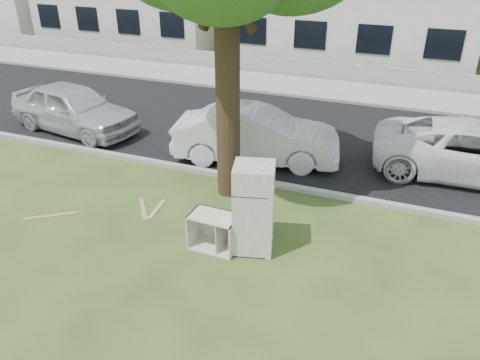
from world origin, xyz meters
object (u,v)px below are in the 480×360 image
at_px(fridge, 254,209).
at_px(car_center, 256,135).
at_px(car_right, 476,151).
at_px(car_left, 74,108).
at_px(cabinet, 214,231).

xyz_separation_m(fridge, car_center, (-1.32, 3.88, -0.18)).
distance_m(car_right, car_left, 11.55).
bearing_deg(car_center, car_left, 78.58).
distance_m(cabinet, car_center, 4.17).
xyz_separation_m(fridge, car_left, (-7.34, 3.87, -0.17)).
distance_m(fridge, cabinet, 0.94).
relative_size(fridge, car_center, 0.41).
height_order(fridge, cabinet, fridge).
bearing_deg(fridge, car_right, 35.54).
bearing_deg(cabinet, fridge, 19.70).
bearing_deg(cabinet, car_left, 149.73).
height_order(cabinet, car_center, car_center).
bearing_deg(fridge, cabinet, -176.66).
xyz_separation_m(car_center, car_right, (5.47, 1.13, -0.04)).
bearing_deg(car_center, fridge, -172.63).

